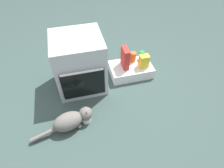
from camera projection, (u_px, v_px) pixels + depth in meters
ground at (92, 109)px, 2.20m from camera, size 8.00×8.00×0.00m
oven at (80, 63)px, 2.24m from camera, size 0.57×0.59×0.70m
pantry_cabinet at (131, 70)px, 2.57m from camera, size 0.56×0.35×0.14m
food_bowl at (86, 118)px, 2.07m from camera, size 0.11×0.11×0.08m
cat at (71, 120)px, 1.96m from camera, size 0.66×0.26×0.21m
cereal_box at (125, 58)px, 2.41m from camera, size 0.07×0.18×0.28m
snack_bag at (144, 61)px, 2.44m from camera, size 0.12×0.09×0.18m
sauce_jar at (133, 57)px, 2.54m from camera, size 0.08×0.08×0.14m
soda_can at (142, 55)px, 2.58m from camera, size 0.07×0.07×0.12m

